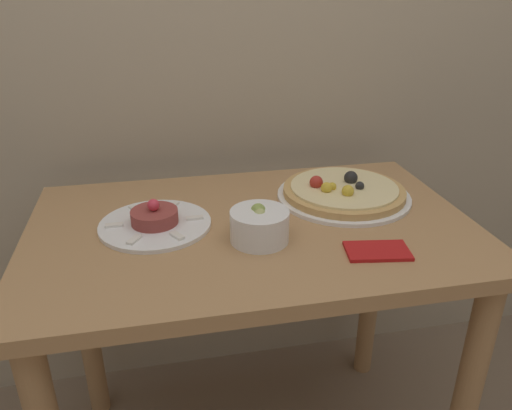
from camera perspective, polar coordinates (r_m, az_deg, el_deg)
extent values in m
cube|color=#AD7F51|center=(1.18, -0.42, -2.89)|extent=(1.04, 0.66, 0.03)
cylinder|color=#AD7F51|center=(1.38, 22.69, -20.54)|extent=(0.06, 0.06, 0.74)
cylinder|color=#AD7F51|center=(1.62, -18.91, -12.01)|extent=(0.06, 0.06, 0.74)
cylinder|color=#AD7F51|center=(1.73, 13.09, -8.61)|extent=(0.06, 0.06, 0.74)
cylinder|color=white|center=(1.33, 9.96, 1.02)|extent=(0.35, 0.35, 0.01)
cylinder|color=tan|center=(1.32, 10.00, 1.56)|extent=(0.32, 0.32, 0.02)
cylinder|color=beige|center=(1.32, 10.04, 2.03)|extent=(0.28, 0.28, 0.01)
sphere|color=gold|center=(1.29, 8.69, 2.10)|extent=(0.02, 0.02, 0.02)
sphere|color=black|center=(1.35, 10.79, 3.08)|extent=(0.04, 0.04, 0.04)
sphere|color=gold|center=(1.26, 10.45, 1.58)|extent=(0.03, 0.03, 0.03)
sphere|color=black|center=(1.31, 11.77, 2.15)|extent=(0.02, 0.02, 0.02)
sphere|color=gold|center=(1.28, 8.07, 1.96)|extent=(0.03, 0.03, 0.03)
sphere|color=#B22D23|center=(1.30, 6.90, 2.59)|extent=(0.03, 0.03, 0.03)
cylinder|color=white|center=(1.18, -11.44, -2.20)|extent=(0.26, 0.26, 0.01)
cylinder|color=#933D38|center=(1.17, -11.53, -1.30)|extent=(0.11, 0.11, 0.03)
sphere|color=#E0384C|center=(1.16, -11.65, 0.01)|extent=(0.03, 0.03, 0.03)
cube|color=white|center=(1.18, -7.02, -1.47)|extent=(0.04, 0.02, 0.01)
cube|color=white|center=(1.25, -9.45, -0.06)|extent=(0.03, 0.04, 0.01)
cube|color=white|center=(1.25, -13.64, -0.42)|extent=(0.03, 0.04, 0.01)
cube|color=white|center=(1.19, -15.91, -2.22)|extent=(0.04, 0.02, 0.01)
cube|color=white|center=(1.11, -13.76, -3.87)|extent=(0.03, 0.04, 0.01)
cube|color=white|center=(1.11, -9.02, -3.47)|extent=(0.03, 0.04, 0.01)
cylinder|color=white|center=(1.09, 0.27, -2.42)|extent=(0.13, 0.13, 0.07)
sphere|color=#8EA34C|center=(1.09, 0.22, -0.67)|extent=(0.03, 0.03, 0.03)
sphere|color=#B7BC70|center=(1.07, 0.65, -1.09)|extent=(0.03, 0.03, 0.03)
sphere|color=#8EA34C|center=(1.08, 0.32, -1.02)|extent=(0.03, 0.03, 0.03)
sphere|color=#B7BC70|center=(1.07, 0.22, -1.07)|extent=(0.03, 0.03, 0.03)
cube|color=red|center=(1.09, 13.71, -5.12)|extent=(0.14, 0.10, 0.01)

